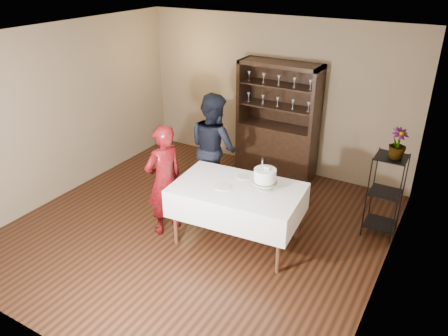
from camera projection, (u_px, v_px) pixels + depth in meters
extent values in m
plane|color=black|center=(199.00, 228.00, 6.34)|extent=(5.00, 5.00, 0.00)
plane|color=silver|center=(193.00, 37.00, 5.16)|extent=(5.00, 5.00, 0.00)
cube|color=brown|center=(274.00, 95.00, 7.70)|extent=(5.00, 0.02, 2.70)
cube|color=brown|center=(64.00, 112.00, 6.88)|extent=(0.02, 5.00, 2.70)
cube|color=brown|center=(393.00, 188.00, 4.62)|extent=(0.02, 5.00, 2.70)
cube|color=black|center=(276.00, 149.00, 7.80)|extent=(1.40, 0.48, 0.90)
cube|color=black|center=(284.00, 92.00, 7.53)|extent=(1.40, 0.03, 1.10)
cube|color=black|center=(281.00, 64.00, 7.13)|extent=(1.40, 0.48, 0.06)
cube|color=black|center=(278.00, 106.00, 7.45)|extent=(1.28, 0.42, 0.02)
cube|color=black|center=(280.00, 85.00, 7.29)|extent=(1.28, 0.42, 0.02)
cylinder|color=black|center=(366.00, 198.00, 5.92)|extent=(0.02, 0.02, 1.20)
cylinder|color=black|center=(397.00, 206.00, 5.74)|extent=(0.02, 0.02, 1.20)
cylinder|color=black|center=(373.00, 186.00, 6.23)|extent=(0.02, 0.02, 1.20)
cylinder|color=black|center=(403.00, 193.00, 6.05)|extent=(0.02, 0.02, 1.20)
cube|color=black|center=(380.00, 223.00, 6.18)|extent=(0.40, 0.40, 0.02)
cube|color=black|center=(385.00, 192.00, 5.96)|extent=(0.40, 0.40, 0.01)
cube|color=black|center=(392.00, 157.00, 5.73)|extent=(0.40, 0.40, 0.02)
cube|color=silver|center=(237.00, 200.00, 5.79)|extent=(1.76, 1.17, 0.39)
cylinder|color=#482A1A|center=(175.00, 218.00, 5.84)|extent=(0.06, 0.06, 0.80)
cylinder|color=#482A1A|center=(279.00, 246.00, 5.28)|extent=(0.06, 0.06, 0.80)
cylinder|color=#482A1A|center=(203.00, 191.00, 6.50)|extent=(0.06, 0.06, 0.80)
cylinder|color=#482A1A|center=(298.00, 214.00, 5.94)|extent=(0.06, 0.06, 0.80)
imported|color=#320504|center=(164.00, 180.00, 5.97)|extent=(0.55, 0.67, 1.60)
imported|color=black|center=(214.00, 147.00, 6.80)|extent=(1.05, 0.95, 1.74)
cylinder|color=silver|center=(264.00, 188.00, 5.65)|extent=(0.18, 0.18, 0.01)
cylinder|color=silver|center=(264.00, 186.00, 5.64)|extent=(0.04, 0.04, 0.09)
cylinder|color=silver|center=(265.00, 182.00, 5.61)|extent=(0.32, 0.32, 0.01)
cylinder|color=#406A32|center=(265.00, 181.00, 5.61)|extent=(0.31, 0.31, 0.02)
cylinder|color=silver|center=(265.00, 176.00, 5.57)|extent=(0.30, 0.30, 0.18)
sphere|color=#5E7ACA|center=(267.00, 169.00, 5.52)|extent=(0.02, 0.02, 0.02)
cube|color=silver|center=(262.00, 165.00, 5.51)|extent=(0.02, 0.02, 0.12)
cube|color=black|center=(263.00, 159.00, 5.47)|extent=(0.02, 0.02, 0.05)
cylinder|color=silver|center=(223.00, 187.00, 5.69)|extent=(0.29, 0.29, 0.01)
cylinder|color=silver|center=(243.00, 177.00, 5.94)|extent=(0.23, 0.23, 0.01)
imported|color=#406A32|center=(398.00, 144.00, 5.61)|extent=(0.32, 0.32, 0.40)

